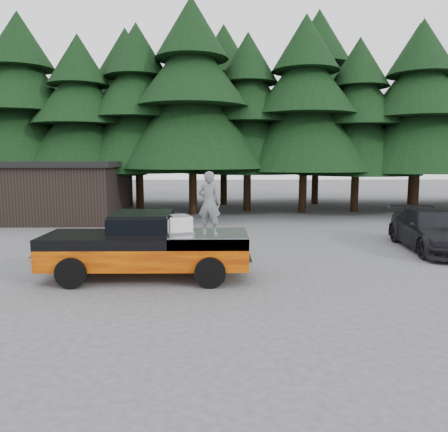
{
  "coord_description": "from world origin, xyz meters",
  "views": [
    {
      "loc": [
        0.58,
        -12.82,
        3.44
      ],
      "look_at": [
        0.75,
        0.0,
        1.76
      ],
      "focal_mm": 35.0,
      "sensor_mm": 36.0,
      "label": 1
    }
  ],
  "objects_px": {
    "air_compressor": "(179,225)",
    "man_on_bed": "(209,203)",
    "parked_car": "(433,230)",
    "pickup_truck": "(147,255)",
    "utility_building": "(49,190)"
  },
  "relations": [
    {
      "from": "air_compressor",
      "to": "man_on_bed",
      "type": "xyz_separation_m",
      "value": [
        0.87,
        -0.23,
        0.66
      ]
    },
    {
      "from": "pickup_truck",
      "to": "utility_building",
      "type": "bearing_deg",
      "value": 121.13
    },
    {
      "from": "air_compressor",
      "to": "man_on_bed",
      "type": "relative_size",
      "value": 0.38
    },
    {
      "from": "pickup_truck",
      "to": "utility_building",
      "type": "height_order",
      "value": "utility_building"
    },
    {
      "from": "pickup_truck",
      "to": "man_on_bed",
      "type": "relative_size",
      "value": 3.38
    },
    {
      "from": "utility_building",
      "to": "parked_car",
      "type": "bearing_deg",
      "value": -26.07
    },
    {
      "from": "man_on_bed",
      "to": "utility_building",
      "type": "height_order",
      "value": "utility_building"
    },
    {
      "from": "pickup_truck",
      "to": "air_compressor",
      "type": "distance_m",
      "value": 1.31
    },
    {
      "from": "man_on_bed",
      "to": "parked_car",
      "type": "bearing_deg",
      "value": -137.95
    },
    {
      "from": "man_on_bed",
      "to": "parked_car",
      "type": "relative_size",
      "value": 0.34
    },
    {
      "from": "man_on_bed",
      "to": "parked_car",
      "type": "height_order",
      "value": "man_on_bed"
    },
    {
      "from": "air_compressor",
      "to": "parked_car",
      "type": "xyz_separation_m",
      "value": [
        9.23,
        3.85,
        -0.8
      ]
    },
    {
      "from": "air_compressor",
      "to": "parked_car",
      "type": "distance_m",
      "value": 10.04
    },
    {
      "from": "man_on_bed",
      "to": "utility_building",
      "type": "xyz_separation_m",
      "value": [
        -9.33,
        12.74,
        -0.55
      ]
    },
    {
      "from": "pickup_truck",
      "to": "parked_car",
      "type": "xyz_separation_m",
      "value": [
        10.18,
        3.78,
        0.1
      ]
    }
  ]
}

